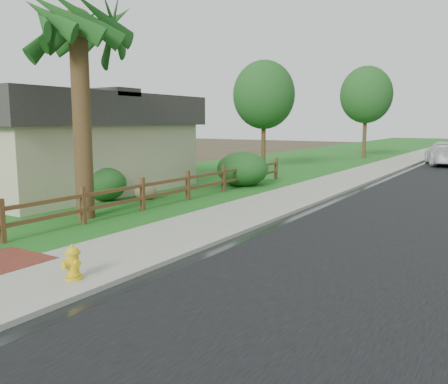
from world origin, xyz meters
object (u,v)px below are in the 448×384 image
Objects in this scene: fire_hydrant at (73,263)px; white_suv at (446,153)px; palm_tree at (78,24)px; ranch_fence at (167,188)px.

fire_hydrant is 28.53m from white_suv.
white_suv is (6.55, 24.38, -4.73)m from palm_tree.
fire_hydrant is at bearing -63.26° from ranch_fence.
white_suv is (2.35, 28.43, 0.40)m from fire_hydrant.
white_suv is at bearing 74.76° from ranch_fence.
ranch_fence is 7.78m from fire_hydrant.
ranch_fence is at bearing 76.43° from palm_tree.
ranch_fence reaches higher than fire_hydrant.
fire_hydrant is at bearing -43.93° from palm_tree.
palm_tree reaches higher than white_suv.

